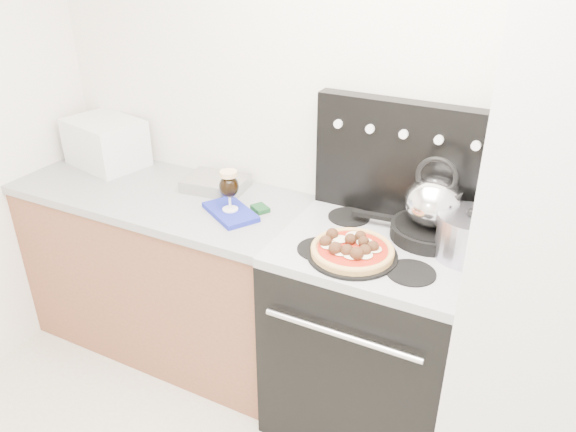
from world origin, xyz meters
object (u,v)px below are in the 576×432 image
Objects in this scene: toaster_oven at (106,142)px; tea_kettle at (434,198)px; base_cabinet at (169,273)px; pizza_pan at (352,255)px; skillet at (429,231)px; stock_pot at (467,237)px; pizza at (352,248)px; oven_mitt at (230,212)px; stove_body at (369,338)px; beer_glass at (229,190)px; fridge at (572,287)px.

tea_kettle is (1.73, -0.03, 0.08)m from toaster_oven.
toaster_oven reaches higher than base_cabinet.
pizza_pan is 0.35m from skillet.
tea_kettle is (1.27, 0.11, 0.67)m from base_cabinet.
skillet is at bearing 152.70° from stock_pot.
skillet is (0.22, 0.27, -0.01)m from pizza.
skillet is at bearing 50.85° from pizza_pan.
toaster_oven is 1.24× the size of skillet.
pizza_pan reaches higher than base_cabinet.
toaster_oven is 1.89m from stock_pot.
skillet reaches higher than oven_mitt.
base_cabinet is 1.65× the size of stove_body.
base_cabinet is 0.76m from toaster_oven.
base_cabinet is 1.54m from stock_pot.
pizza_pan is at bearing -10.15° from beer_glass.
beer_glass reaches higher than stove_body.
pizza_pan is at bearing -111.35° from stove_body.
skillet is (0.17, 0.14, 0.51)m from stove_body.
oven_mitt reaches higher than base_cabinet.
pizza_pan reaches higher than stove_body.
stove_body is 2.28× the size of toaster_oven.
beer_glass is 0.63m from pizza.
toaster_oven is 2.06× the size of beer_glass.
stock_pot is at bearing 167.88° from fridge.
base_cabinet is 1.19m from pizza.
toaster_oven is 1.54m from pizza.
tea_kettle is at bearing 38.94° from stove_body.
oven_mitt is 0.63m from pizza_pan.
toaster_oven is 0.92m from oven_mitt.
pizza is at bearing 1.55° from toaster_oven.
pizza is at bearing 0.00° from pizza_pan.
stock_pot is (0.38, 0.19, 0.05)m from pizza.
tea_kettle is at bearing 5.00° from base_cabinet.
stock_pot is (0.99, 0.08, 0.09)m from oven_mitt.
pizza_pan is 1.11× the size of skillet.
oven_mitt is 0.87m from tea_kettle.
beer_glass reaches higher than oven_mitt.
fridge reaches higher than pizza.
stock_pot reaches higher than oven_mitt.
stove_body is at bearing -1.30° from base_cabinet.
stock_pot reaches higher than stove_body.
pizza and skillet have the same top height.
base_cabinet is at bearing -178.78° from stock_pot.
skillet is 0.15m from tea_kettle.
stove_body is 4.70× the size of beer_glass.
stove_body is at bearing 2.23° from oven_mitt.
oven_mitt is (0.44, -0.05, 0.48)m from base_cabinet.
fridge is 0.57m from tea_kettle.
stock_pot is at bearing -36.66° from tea_kettle.
pizza_pan is 1.42× the size of tea_kettle.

